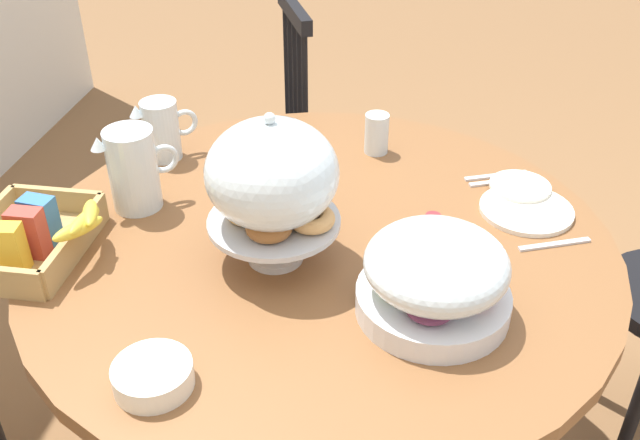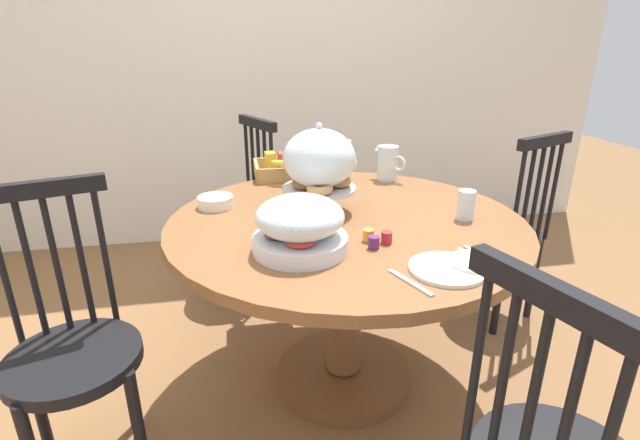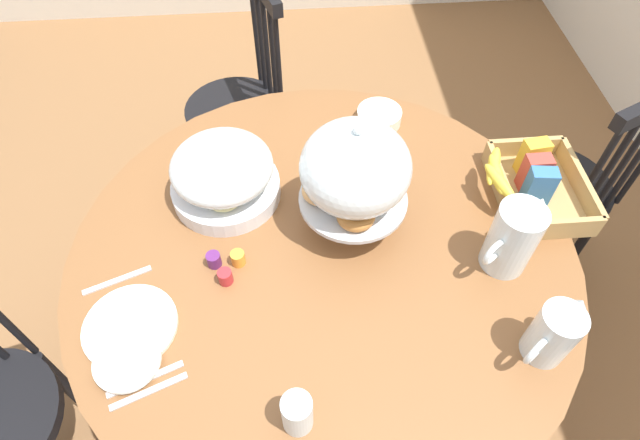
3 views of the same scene
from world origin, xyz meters
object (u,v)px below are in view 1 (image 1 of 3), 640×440
Objects in this scene: dining_table at (320,303)px; pastry_stand_with_dome at (273,179)px; windsor_chair_far_side at (260,153)px; drinking_glass at (377,134)px; orange_juice_pitcher at (162,132)px; fruit_platter_covered at (435,277)px; china_plate_large at (526,210)px; cereal_bowl at (153,376)px; cereal_basket at (35,237)px; china_plate_small at (520,186)px; milk_pitcher at (134,173)px.

dining_table is 3.85× the size of pastry_stand_with_dome.
windsor_chair_far_side is 8.86× the size of drinking_glass.
fruit_platter_covered is at bearing -126.03° from orange_juice_pitcher.
drinking_glass is at bearing 14.42° from fruit_platter_covered.
pastry_stand_with_dome is 0.64m from china_plate_large.
windsor_chair_far_side is at bearing 5.63° from cereal_bowl.
china_plate_large is at bearing -28.61° from fruit_platter_covered.
fruit_platter_covered is at bearing -94.02° from cereal_basket.
china_plate_small is 1.07× the size of cereal_bowl.
cereal_basket is at bearing 104.25° from dining_table.
cereal_bowl is at bearing 134.02° from china_plate_large.
fruit_platter_covered is at bearing 156.95° from china_plate_small.
pastry_stand_with_dome is at bearing 161.60° from drinking_glass.
orange_juice_pitcher is (0.40, 0.39, -0.12)m from pastry_stand_with_dome.
milk_pitcher is at bearing 102.43° from china_plate_small.
china_plate_large is 0.09m from china_plate_small.
windsor_chair_far_side is 1.07m from china_plate_small.
china_plate_small is at bearing -127.52° from windsor_chair_far_side.
cereal_basket is at bearing 85.98° from fruit_platter_covered.
dining_table is at bearing -123.81° from orange_juice_pitcher.
china_plate_small is at bearing -56.46° from pastry_stand_with_dome.
windsor_chair_far_side is at bearing -6.81° from milk_pitcher.
china_plate_small is (0.42, -1.05, -0.03)m from cereal_basket.
windsor_chair_far_side is 0.73m from drinking_glass.
windsor_chair_far_side reaches higher than china_plate_large.
pastry_stand_with_dome is 0.56m from drinking_glass.
milk_pitcher is 1.43× the size of cereal_bowl.
milk_pitcher is 0.60m from cereal_bowl.
fruit_platter_covered reaches higher than drinking_glass.
cereal_bowl reaches higher than china_plate_small.
china_plate_small is at bearing -41.97° from cereal_bowl.
china_plate_small is (0.20, -0.91, -0.07)m from milk_pitcher.
china_plate_small is (0.09, 0.01, 0.01)m from china_plate_large.
fruit_platter_covered reaches higher than orange_juice_pitcher.
orange_juice_pitcher is 1.08× the size of china_plate_small.
china_plate_small is at bearing -113.01° from drinking_glass.
china_plate_large is (-0.13, -0.94, -0.07)m from orange_juice_pitcher.
orange_juice_pitcher reaches higher than dining_table.
cereal_bowl is at bearing -162.40° from orange_juice_pitcher.
orange_juice_pitcher reaches higher than china_plate_large.
windsor_chair_far_side is at bearing -13.10° from cereal_basket.
milk_pitcher is (-0.82, 0.10, 0.38)m from windsor_chair_far_side.
cereal_basket is at bearing 166.90° from windsor_chair_far_side.
milk_pitcher is (0.28, 0.70, 0.01)m from fruit_platter_covered.
dining_table is 4.19× the size of cereal_basket.
china_plate_large is at bearing -123.05° from drinking_glass.
dining_table is 0.66m from cereal_basket.
cereal_bowl is (-0.39, 0.13, -0.17)m from pastry_stand_with_dome.
windsor_chair_far_side reaches higher than dining_table.
dining_table is 6.02× the size of china_plate_large.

